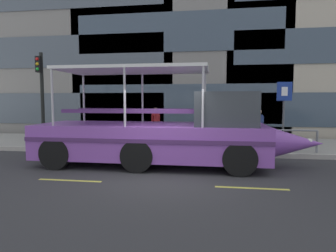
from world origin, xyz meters
name	(u,v)px	position (x,y,z in m)	size (l,w,h in m)	color
ground_plane	(164,174)	(0.00, 0.00, 0.00)	(120.00, 120.00, 0.00)	#333335
sidewalk	(183,144)	(0.00, 5.60, 0.09)	(32.00, 4.80, 0.18)	#99968E
curb_edge	(176,153)	(0.00, 3.11, 0.09)	(32.00, 0.18, 0.18)	#B2ADA3
lane_centreline	(157,184)	(0.00, -1.10, 0.00)	(25.80, 0.12, 0.01)	#DBD64C
curb_guardrail	(169,135)	(-0.33, 3.45, 0.78)	(11.53, 0.09, 0.89)	gray
traffic_light_pole	(41,89)	(-6.35, 4.08, 2.71)	(0.24, 0.46, 4.18)	black
parking_sign	(284,104)	(4.30, 4.20, 2.05)	(0.60, 0.12, 2.75)	#4C4F54
duck_tour_boat	(167,134)	(-0.10, 1.27, 1.06)	(9.47, 2.67, 3.26)	purple
pedestrian_near_bow	(259,124)	(3.42, 4.86, 1.17)	(0.45, 0.27, 1.64)	black
pedestrian_mid_left	(156,123)	(-1.13, 4.60, 1.19)	(0.34, 0.40, 1.68)	#47423D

